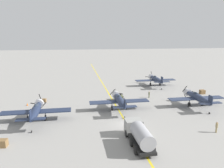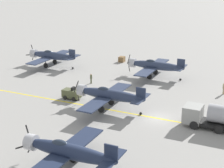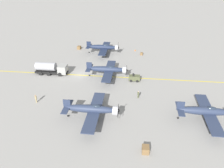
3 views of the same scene
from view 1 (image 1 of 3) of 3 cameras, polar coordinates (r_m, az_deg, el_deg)
ground_plane at (r=38.17m, az=3.80°, el=-10.17°), size 400.00×400.00×0.00m
taxiway_stripe at (r=38.17m, az=3.80°, el=-10.16°), size 0.30×160.00×0.01m
airplane_far_right at (r=65.81m, az=11.38°, el=1.20°), size 12.00×9.98×3.72m
airplane_mid_right at (r=49.24m, az=21.37°, el=-3.28°), size 12.00×9.98×3.65m
airplane_mid_center at (r=43.72m, az=2.01°, el=-4.35°), size 12.00×9.98×3.65m
airplane_mid_left at (r=40.29m, az=-19.31°, el=-6.57°), size 12.00×9.98×3.75m
fuel_tanker at (r=31.01m, az=7.09°, el=-12.79°), size 2.67×8.00×2.98m
tow_tractor at (r=50.40m, az=1.93°, el=-3.48°), size 1.57×2.60×1.79m
ground_crew_walking at (r=53.25m, az=9.66°, el=-2.67°), size 0.35×0.35×1.62m
ground_crew_inspecting at (r=37.96m, az=25.67°, el=-10.02°), size 0.38×0.38×1.77m
supply_crate_by_tanker at (r=60.78m, az=22.51°, el=-1.91°), size 1.28×1.07×1.05m
supply_crate_mid_lane at (r=33.96m, az=-26.70°, el=-13.65°), size 1.33×1.15×1.01m
supply_crate_outboard at (r=51.78m, az=-17.30°, el=-4.11°), size 1.00×0.88×0.73m
traffic_cone at (r=50.47m, az=-21.26°, el=-4.95°), size 0.36×0.36×0.55m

